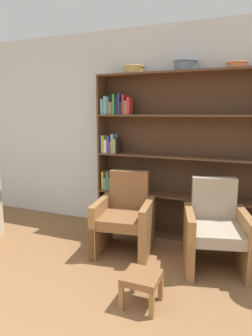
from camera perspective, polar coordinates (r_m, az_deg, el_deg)
name	(u,v)px	position (r m, az deg, el deg)	size (l,w,h in m)	color
wall_back	(163,132)	(4.12, 7.01, 6.76)	(12.00, 0.06, 2.75)	silver
bookshelf	(168,161)	(3.97, 7.92, 1.42)	(2.29, 0.30, 2.14)	brown
bowl_sage	(134,69)	(4.08, 1.47, 18.28)	(0.27, 0.27, 0.10)	tan
bowl_copper	(186,65)	(3.90, 11.27, 18.66)	(0.29, 0.29, 0.12)	slate
bowl_stoneware	(237,65)	(3.82, 20.32, 17.98)	(0.25, 0.25, 0.07)	#C67547
armchair_leather	(125,217)	(3.62, -0.19, -9.38)	(0.73, 0.76, 0.93)	olive
armchair_cushioned	(215,230)	(3.39, 16.67, -11.25)	(0.79, 0.82, 0.93)	olive
footstool	(142,281)	(2.73, 2.99, -20.64)	(0.30, 0.30, 0.28)	olive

